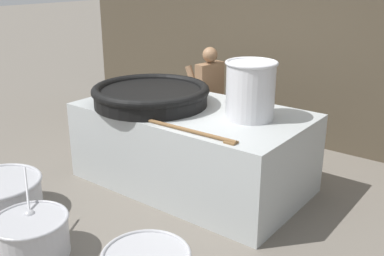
% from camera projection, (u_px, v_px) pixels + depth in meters
% --- Properties ---
extents(ground_plane, '(60.00, 60.00, 0.00)m').
position_uv_depth(ground_plane, '(192.00, 182.00, 5.81)').
color(ground_plane, slate).
extents(back_wall, '(8.03, 0.24, 3.72)m').
position_uv_depth(back_wall, '(282.00, 21.00, 6.90)').
color(back_wall, '#4C4233').
rests_on(back_wall, ground_plane).
extents(hearth_platform, '(2.82, 1.58, 1.00)m').
position_uv_depth(hearth_platform, '(192.00, 147.00, 5.65)').
color(hearth_platform, '#B2B7B7').
rests_on(hearth_platform, ground_plane).
extents(giant_wok_near, '(1.47, 1.47, 0.25)m').
position_uv_depth(giant_wok_near, '(151.00, 94.00, 5.60)').
color(giant_wok_near, black).
rests_on(giant_wok_near, hearth_platform).
extents(stock_pot, '(0.59, 0.59, 0.66)m').
position_uv_depth(stock_pot, '(251.00, 89.00, 5.02)').
color(stock_pot, silver).
rests_on(stock_pot, hearth_platform).
extents(stirring_paddle, '(1.56, 0.10, 0.04)m').
position_uv_depth(stirring_paddle, '(179.00, 128.00, 4.76)').
color(stirring_paddle, brown).
rests_on(stirring_paddle, hearth_platform).
extents(cook, '(0.40, 0.60, 1.57)m').
position_uv_depth(cook, '(209.00, 96.00, 6.61)').
color(cook, '#8C6647').
rests_on(cook, ground_plane).
extents(prep_bowl_vegetables, '(0.86, 0.72, 0.68)m').
position_uv_depth(prep_bowl_vegetables, '(32.00, 234.00, 4.27)').
color(prep_bowl_vegetables, '#B7B7BC').
rests_on(prep_bowl_vegetables, ground_plane).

